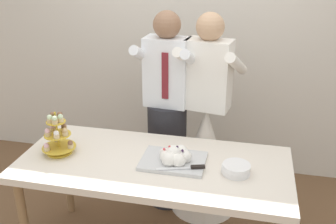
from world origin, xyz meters
name	(u,v)px	position (x,y,z in m)	size (l,w,h in m)	color
rear_wall	(191,21)	(0.00, 1.40, 1.45)	(5.20, 0.10, 2.90)	beige
dessert_table	(154,171)	(0.00, 0.00, 0.70)	(1.80, 0.80, 0.78)	silver
cupcake_stand	(58,135)	(-0.66, -0.03, 0.91)	(0.23, 0.23, 0.31)	gold
main_cake_tray	(174,158)	(0.14, 0.01, 0.82)	(0.43, 0.31, 0.13)	silver
plate_stack	(236,169)	(0.54, -0.03, 0.81)	(0.18, 0.18, 0.07)	white
person_groom	(167,124)	(-0.05, 0.65, 0.75)	(0.49, 0.52, 1.66)	#232328
person_bride	(205,146)	(0.27, 0.65, 0.58)	(0.57, 0.56, 1.66)	white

